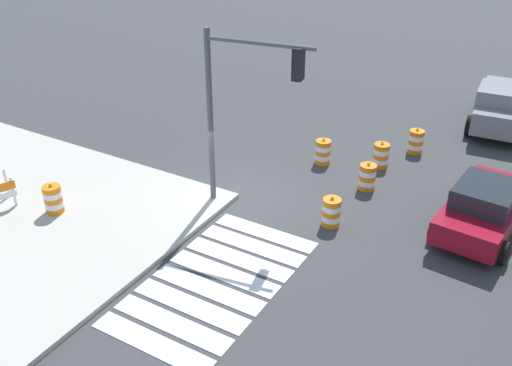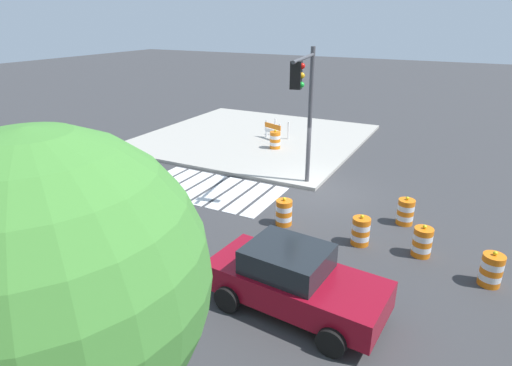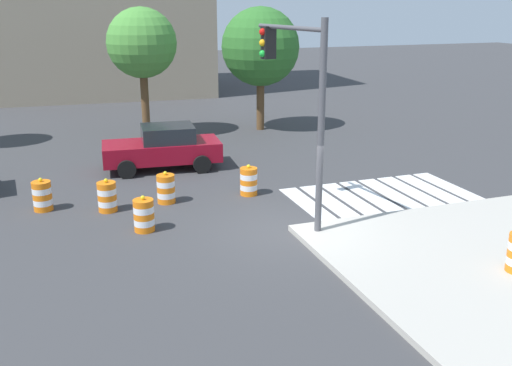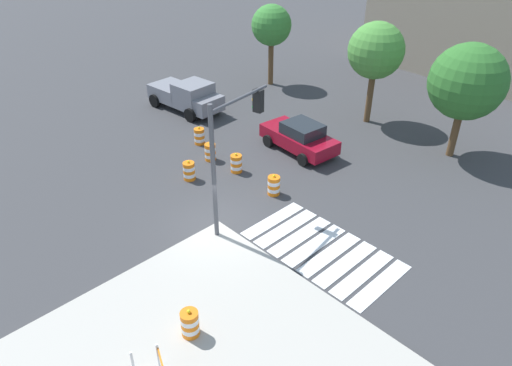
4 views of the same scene
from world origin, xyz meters
name	(u,v)px [view 4 (image 4 of 4)]	position (x,y,z in m)	size (l,w,h in m)	color
ground_plane	(219,224)	(0.00, 0.00, 0.00)	(120.00, 120.00, 0.00)	#38383A
crosswalk_stripes	(322,250)	(4.00, 1.80, 0.01)	(5.85, 3.20, 0.02)	silver
sports_car	(300,137)	(-2.05, 7.26, 0.81)	(4.44, 2.42, 1.63)	maroon
pickup_truck	(188,96)	(-10.47, 6.28, 0.97)	(5.28, 2.65, 1.92)	slate
traffic_barrel_near_corner	(199,136)	(-6.34, 3.95, 0.45)	(0.56, 0.56, 1.02)	orange
traffic_barrel_crosswalk_end	(210,152)	(-4.51, 3.23, 0.45)	(0.56, 0.56, 1.02)	orange
traffic_barrel_median_near	(274,185)	(-0.04, 3.27, 0.45)	(0.56, 0.56, 1.02)	orange
traffic_barrel_median_far	(236,163)	(-2.71, 3.40, 0.45)	(0.56, 0.56, 1.02)	orange
traffic_barrel_far_curb	(189,171)	(-3.73, 1.30, 0.45)	(0.56, 0.56, 1.02)	orange
traffic_barrel_on_sidewalk	(190,323)	(3.85, -4.34, 0.60)	(0.56, 0.56, 1.02)	orange
traffic_light_pole	(232,139)	(0.41, 0.52, 3.91)	(0.81, 3.26, 5.50)	#4C4C51
street_tree_streetside_near	(271,26)	(-10.31, 13.46, 4.06)	(2.71, 2.71, 5.47)	brown
street_tree_streetside_mid	(467,82)	(3.74, 12.59, 3.96)	(3.69, 3.69, 5.83)	brown
street_tree_streetside_far	(376,51)	(-1.76, 13.04, 4.22)	(3.14, 3.14, 5.82)	brown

